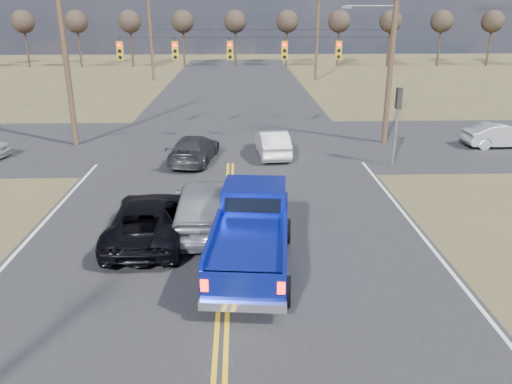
{
  "coord_description": "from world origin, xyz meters",
  "views": [
    {
      "loc": [
        0.51,
        -10.44,
        7.44
      ],
      "look_at": [
        1.03,
        5.73,
        1.5
      ],
      "focal_mm": 35.0,
      "sensor_mm": 36.0,
      "label": 1
    }
  ],
  "objects_px": {
    "cross_car_east_near": "(502,135)",
    "pickup_truck": "(252,234)",
    "white_car_queue": "(272,143)",
    "black_suv": "(149,219)",
    "silver_suv": "(204,204)",
    "dgrey_car_queue": "(194,149)"
  },
  "relations": [
    {
      "from": "black_suv",
      "to": "white_car_queue",
      "type": "height_order",
      "value": "black_suv"
    },
    {
      "from": "silver_suv",
      "to": "dgrey_car_queue",
      "type": "relative_size",
      "value": 1.13
    },
    {
      "from": "silver_suv",
      "to": "black_suv",
      "type": "height_order",
      "value": "silver_suv"
    },
    {
      "from": "cross_car_east_near",
      "to": "pickup_truck",
      "type": "bearing_deg",
      "value": 131.04
    },
    {
      "from": "pickup_truck",
      "to": "cross_car_east_near",
      "type": "relative_size",
      "value": 1.45
    },
    {
      "from": "black_suv",
      "to": "white_car_queue",
      "type": "xyz_separation_m",
      "value": [
        4.84,
        10.27,
        -0.04
      ]
    },
    {
      "from": "dgrey_car_queue",
      "to": "white_car_queue",
      "type": "bearing_deg",
      "value": -157.01
    },
    {
      "from": "silver_suv",
      "to": "white_car_queue",
      "type": "height_order",
      "value": "silver_suv"
    },
    {
      "from": "silver_suv",
      "to": "cross_car_east_near",
      "type": "distance_m",
      "value": 19.42
    },
    {
      "from": "black_suv",
      "to": "white_car_queue",
      "type": "bearing_deg",
      "value": -115.53
    },
    {
      "from": "silver_suv",
      "to": "white_car_queue",
      "type": "bearing_deg",
      "value": -108.45
    },
    {
      "from": "pickup_truck",
      "to": "white_car_queue",
      "type": "height_order",
      "value": "pickup_truck"
    },
    {
      "from": "black_suv",
      "to": "white_car_queue",
      "type": "distance_m",
      "value": 11.35
    },
    {
      "from": "pickup_truck",
      "to": "dgrey_car_queue",
      "type": "xyz_separation_m",
      "value": [
        -2.69,
        11.28,
        -0.39
      ]
    },
    {
      "from": "pickup_truck",
      "to": "white_car_queue",
      "type": "bearing_deg",
      "value": 88.95
    },
    {
      "from": "silver_suv",
      "to": "dgrey_car_queue",
      "type": "distance_m",
      "value": 8.43
    },
    {
      "from": "pickup_truck",
      "to": "black_suv",
      "type": "xyz_separation_m",
      "value": [
        -3.43,
        2.04,
        -0.33
      ]
    },
    {
      "from": "pickup_truck",
      "to": "cross_car_east_near",
      "type": "height_order",
      "value": "pickup_truck"
    },
    {
      "from": "black_suv",
      "to": "cross_car_east_near",
      "type": "distance_m",
      "value": 21.42
    },
    {
      "from": "black_suv",
      "to": "pickup_truck",
      "type": "bearing_deg",
      "value": 149.01
    },
    {
      "from": "black_suv",
      "to": "dgrey_car_queue",
      "type": "relative_size",
      "value": 1.13
    },
    {
      "from": "silver_suv",
      "to": "cross_car_east_near",
      "type": "xyz_separation_m",
      "value": [
        16.2,
        10.71,
        -0.22
      ]
    }
  ]
}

